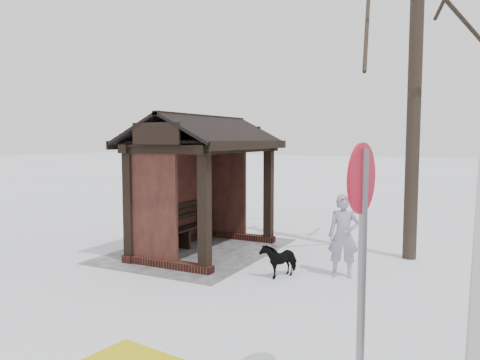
% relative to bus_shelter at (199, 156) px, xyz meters
% --- Properties ---
extents(ground, '(120.00, 120.00, 0.00)m').
position_rel_bus_shelter_xyz_m(ground, '(0.00, 0.16, -2.17)').
color(ground, white).
rests_on(ground, ground).
extents(kerb, '(120.00, 0.15, 0.06)m').
position_rel_bus_shelter_xyz_m(kerb, '(0.00, 5.66, -2.16)').
color(kerb, gray).
rests_on(kerb, ground).
extents(trampled_patch, '(4.20, 3.20, 0.02)m').
position_rel_bus_shelter_xyz_m(trampled_patch, '(0.00, -0.04, -2.16)').
color(trampled_patch, '#9A9A9F').
rests_on(trampled_patch, ground).
extents(bus_shelter, '(3.60, 2.40, 3.09)m').
position_rel_bus_shelter_xyz_m(bus_shelter, '(0.00, 0.00, 0.00)').
color(bus_shelter, '#361513').
rests_on(bus_shelter, ground).
extents(pedestrian, '(0.50, 0.64, 1.54)m').
position_rel_bus_shelter_xyz_m(pedestrian, '(0.47, 3.43, -1.39)').
color(pedestrian, '#9B8EA7').
rests_on(pedestrian, ground).
extents(dog, '(0.82, 0.60, 0.63)m').
position_rel_bus_shelter_xyz_m(dog, '(0.97, 2.36, -1.85)').
color(dog, black).
rests_on(dog, ground).
extents(road_sign, '(0.64, 0.13, 2.53)m').
position_rel_bus_shelter_xyz_m(road_sign, '(4.71, 4.69, -0.36)').
color(road_sign, gray).
rests_on(road_sign, ground).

